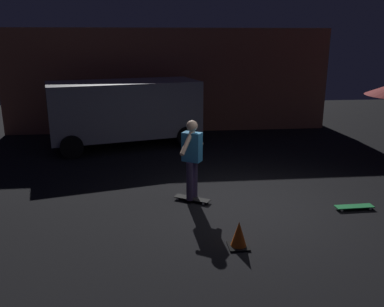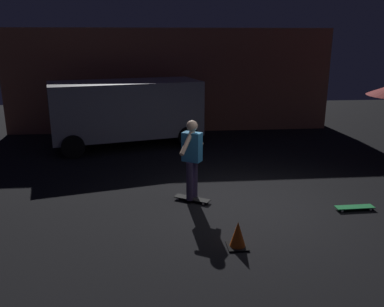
{
  "view_description": "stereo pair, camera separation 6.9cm",
  "coord_description": "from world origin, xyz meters",
  "px_view_note": "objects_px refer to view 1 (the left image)",
  "views": [
    {
      "loc": [
        -1.99,
        -7.27,
        3.32
      ],
      "look_at": [
        -1.2,
        0.54,
        1.05
      ],
      "focal_mm": 37.41,
      "sensor_mm": 36.0,
      "label": 1
    },
    {
      "loc": [
        -1.92,
        -7.28,
        3.32
      ],
      "look_at": [
        -1.2,
        0.54,
        1.05
      ],
      "focal_mm": 37.41,
      "sensor_mm": 36.0,
      "label": 2
    }
  ],
  "objects_px": {
    "parked_van": "(124,109)",
    "skater": "(192,154)",
    "skateboard_spare": "(354,207)",
    "skateboard_ridden": "(192,199)",
    "traffic_cone": "(239,235)"
  },
  "relations": [
    {
      "from": "parked_van",
      "to": "skater",
      "type": "bearing_deg",
      "value": -71.25
    },
    {
      "from": "parked_van",
      "to": "skater",
      "type": "xyz_separation_m",
      "value": [
        1.66,
        -4.88,
        -0.12
      ]
    },
    {
      "from": "parked_van",
      "to": "skateboard_spare",
      "type": "bearing_deg",
      "value": -49.15
    },
    {
      "from": "skateboard_ridden",
      "to": "skateboard_spare",
      "type": "height_order",
      "value": "same"
    },
    {
      "from": "parked_van",
      "to": "skateboard_spare",
      "type": "distance_m",
      "value": 7.52
    },
    {
      "from": "parked_van",
      "to": "skateboard_ridden",
      "type": "bearing_deg",
      "value": -71.25
    },
    {
      "from": "skater",
      "to": "skateboard_ridden",
      "type": "bearing_deg",
      "value": -90.0
    },
    {
      "from": "skateboard_ridden",
      "to": "traffic_cone",
      "type": "distance_m",
      "value": 2.09
    },
    {
      "from": "skateboard_spare",
      "to": "skater",
      "type": "xyz_separation_m",
      "value": [
        -3.21,
        0.75,
        0.98
      ]
    },
    {
      "from": "skateboard_spare",
      "to": "traffic_cone",
      "type": "height_order",
      "value": "traffic_cone"
    },
    {
      "from": "skateboard_spare",
      "to": "skater",
      "type": "distance_m",
      "value": 3.44
    },
    {
      "from": "skateboard_spare",
      "to": "skater",
      "type": "bearing_deg",
      "value": 166.91
    },
    {
      "from": "skateboard_ridden",
      "to": "skater",
      "type": "relative_size",
      "value": 0.46
    },
    {
      "from": "skateboard_ridden",
      "to": "skateboard_spare",
      "type": "relative_size",
      "value": 0.98
    },
    {
      "from": "skateboard_spare",
      "to": "skater",
      "type": "height_order",
      "value": "skater"
    }
  ]
}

